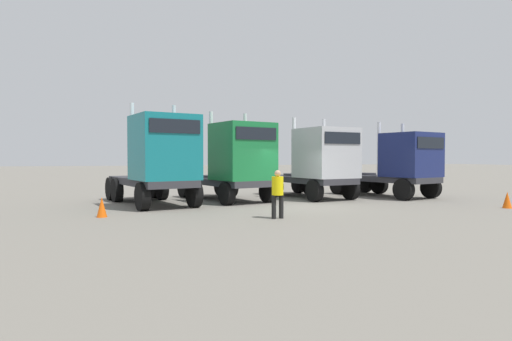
% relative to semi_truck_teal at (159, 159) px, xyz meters
% --- Properties ---
extents(ground, '(200.00, 200.00, 0.00)m').
position_rel_semi_truck_teal_xyz_m(ground, '(5.69, -2.02, -2.01)').
color(ground, slate).
extents(semi_truck_teal, '(3.98, 6.77, 4.45)m').
position_rel_semi_truck_teal_xyz_m(semi_truck_teal, '(0.00, 0.00, 0.00)').
color(semi_truck_teal, '#333338').
rests_on(semi_truck_teal, ground).
extents(semi_truck_green, '(3.96, 6.20, 4.27)m').
position_rel_semi_truck_teal_xyz_m(semi_truck_green, '(3.63, 0.81, -0.11)').
color(semi_truck_green, '#333338').
rests_on(semi_truck_green, ground).
extents(semi_truck_silver, '(3.57, 6.22, 4.14)m').
position_rel_semi_truck_teal_xyz_m(semi_truck_silver, '(8.04, 1.04, -0.14)').
color(semi_truck_silver, '#333338').
rests_on(semi_truck_silver, ground).
extents(semi_truck_navy, '(4.01, 6.17, 3.94)m').
position_rel_semi_truck_teal_xyz_m(semi_truck_navy, '(12.33, 0.33, -0.27)').
color(semi_truck_navy, '#333338').
rests_on(semi_truck_navy, ground).
extents(visitor_in_hivis, '(0.45, 0.44, 1.66)m').
position_rel_semi_truck_teal_xyz_m(visitor_in_hivis, '(3.53, -5.08, -1.05)').
color(visitor_in_hivis, black).
rests_on(visitor_in_hivis, ground).
extents(traffic_cone_near, '(0.36, 0.36, 0.69)m').
position_rel_semi_truck_teal_xyz_m(traffic_cone_near, '(13.67, -5.06, -1.67)').
color(traffic_cone_near, '#F2590C').
rests_on(traffic_cone_near, ground).
extents(traffic_cone_mid, '(0.36, 0.36, 0.71)m').
position_rel_semi_truck_teal_xyz_m(traffic_cone_mid, '(-2.24, -2.91, -1.66)').
color(traffic_cone_mid, '#F2590C').
rests_on(traffic_cone_mid, ground).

